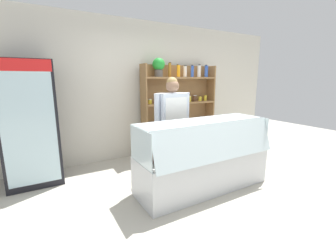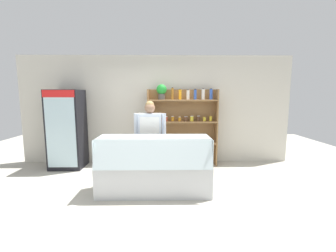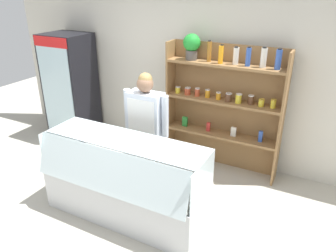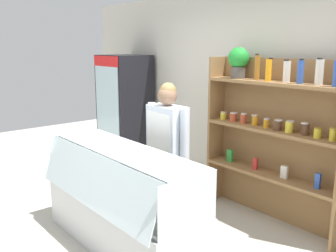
{
  "view_description": "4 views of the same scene",
  "coord_description": "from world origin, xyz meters",
  "px_view_note": "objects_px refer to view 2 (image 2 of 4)",
  "views": [
    {
      "loc": [
        -1.96,
        -2.32,
        1.58
      ],
      "look_at": [
        -0.27,
        0.58,
        0.87
      ],
      "focal_mm": 24.0,
      "sensor_mm": 36.0,
      "label": 1
    },
    {
      "loc": [
        0.21,
        -3.74,
        1.72
      ],
      "look_at": [
        0.29,
        0.61,
        1.12
      ],
      "focal_mm": 24.0,
      "sensor_mm": 36.0,
      "label": 2
    },
    {
      "loc": [
        2.0,
        -2.57,
        2.64
      ],
      "look_at": [
        0.28,
        0.72,
        0.99
      ],
      "focal_mm": 35.0,
      "sensor_mm": 36.0,
      "label": 3
    },
    {
      "loc": [
        3.01,
        -1.8,
        2.01
      ],
      "look_at": [
        -0.09,
        0.8,
        1.13
      ],
      "focal_mm": 40.0,
      "sensor_mm": 36.0,
      "label": 4
    }
  ],
  "objects_px": {
    "drinks_fridge": "(67,129)",
    "shelving_unit": "(181,121)",
    "deli_display_case": "(154,175)",
    "shop_clerk": "(150,133)"
  },
  "relations": [
    {
      "from": "drinks_fridge",
      "to": "shelving_unit",
      "type": "relative_size",
      "value": 0.93
    },
    {
      "from": "shelving_unit",
      "to": "drinks_fridge",
      "type": "bearing_deg",
      "value": -176.36
    },
    {
      "from": "deli_display_case",
      "to": "shop_clerk",
      "type": "height_order",
      "value": "shop_clerk"
    },
    {
      "from": "deli_display_case",
      "to": "shop_clerk",
      "type": "xyz_separation_m",
      "value": [
        -0.1,
        0.68,
        0.64
      ]
    },
    {
      "from": "shelving_unit",
      "to": "deli_display_case",
      "type": "relative_size",
      "value": 1.01
    },
    {
      "from": "shelving_unit",
      "to": "shop_clerk",
      "type": "distance_m",
      "value": 1.18
    },
    {
      "from": "shelving_unit",
      "to": "deli_display_case",
      "type": "bearing_deg",
      "value": -109.75
    },
    {
      "from": "drinks_fridge",
      "to": "deli_display_case",
      "type": "distance_m",
      "value": 2.65
    },
    {
      "from": "drinks_fridge",
      "to": "shop_clerk",
      "type": "xyz_separation_m",
      "value": [
        2.02,
        -0.78,
        0.03
      ]
    },
    {
      "from": "shelving_unit",
      "to": "deli_display_case",
      "type": "xyz_separation_m",
      "value": [
        -0.59,
        -1.63,
        -0.79
      ]
    }
  ]
}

